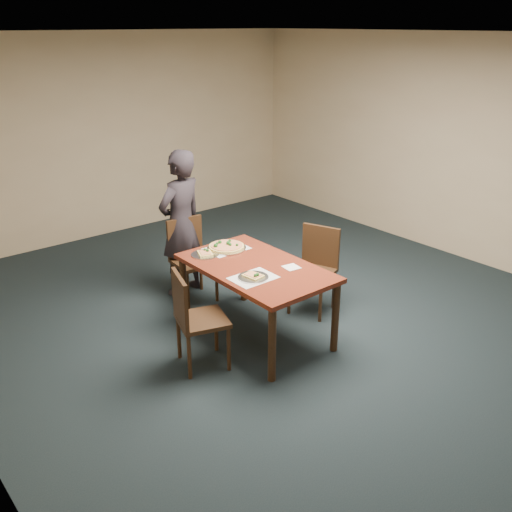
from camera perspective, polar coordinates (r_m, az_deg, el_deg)
ground at (r=5.79m, az=5.17°, el=-7.73°), size 8.00×8.00×0.00m
room_shell at (r=5.15m, az=5.85°, el=9.28°), size 8.00×8.00×8.00m
dining_table at (r=5.45m, az=0.00°, el=-1.87°), size 0.90×1.50×0.75m
chair_far at (r=6.34m, az=-6.61°, el=0.16°), size 0.46×0.46×0.91m
chair_left at (r=5.05m, az=-6.26°, el=-5.90°), size 0.53×0.53×0.91m
chair_right at (r=6.08m, az=6.00°, el=-0.82°), size 0.54×0.54×0.91m
diner at (r=6.37m, az=-7.50°, el=3.23°), size 0.68×0.52×1.66m
placemat_main at (r=5.83m, az=-2.96°, el=0.74°), size 0.42×0.32×0.00m
placemat_near at (r=5.16m, az=-0.28°, el=-2.19°), size 0.40×0.30×0.00m
pizza_pan at (r=5.82m, az=-2.97°, el=0.94°), size 0.40×0.40×0.07m
slice_plate_near at (r=5.15m, az=-0.26°, el=-2.06°), size 0.28×0.28×0.06m
slice_plate_far at (r=5.68m, az=-5.10°, el=0.22°), size 0.28×0.28×0.06m
napkin at (r=5.38m, az=3.56°, el=-1.13°), size 0.16×0.16×0.01m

